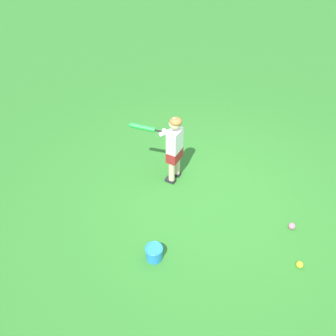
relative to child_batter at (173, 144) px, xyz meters
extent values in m
plane|color=#2D7528|center=(-0.61, 0.28, -0.65)|extent=(40.00, 40.00, 0.00)
cube|color=#232328|center=(0.00, 0.08, -0.63)|extent=(0.16, 0.11, 0.05)
cylinder|color=beige|center=(-0.02, 0.08, -0.44)|extent=(0.09, 0.09, 0.34)
cube|color=#232328|center=(-0.03, -0.09, -0.63)|extent=(0.16, 0.11, 0.05)
cylinder|color=beige|center=(-0.05, -0.08, -0.44)|extent=(0.09, 0.09, 0.34)
cube|color=maroon|center=(-0.03, 0.00, -0.19)|extent=(0.19, 0.29, 0.16)
cube|color=white|center=(-0.03, 0.00, 0.06)|extent=(0.19, 0.27, 0.34)
sphere|color=beige|center=(-0.03, 0.00, 0.34)|extent=(0.17, 0.17, 0.17)
ellipsoid|color=olive|center=(-0.04, 0.00, 0.37)|extent=(0.20, 0.20, 0.11)
sphere|color=green|center=(0.11, -0.02, 0.15)|extent=(0.04, 0.04, 0.04)
cylinder|color=black|center=(0.20, -0.01, 0.16)|extent=(0.14, 0.05, 0.05)
cylinder|color=green|center=(0.43, 0.03, 0.20)|extent=(0.35, 0.12, 0.11)
sphere|color=green|center=(0.60, 0.05, 0.22)|extent=(0.07, 0.07, 0.07)
cylinder|color=white|center=(0.08, 0.02, 0.16)|extent=(0.23, 0.28, 0.14)
cylinder|color=white|center=(0.07, -0.05, 0.16)|extent=(0.29, 0.23, 0.14)
sphere|color=yellow|center=(-1.91, 1.02, -0.61)|extent=(0.08, 0.08, 0.08)
sphere|color=pink|center=(-1.78, 0.45, -0.61)|extent=(0.09, 0.09, 0.09)
cylinder|color=#2884DB|center=(-0.24, 1.44, -0.56)|extent=(0.20, 0.20, 0.18)
torus|color=#2884DB|center=(-0.24, 1.44, -0.47)|extent=(0.22, 0.22, 0.02)
camera|label=1|loc=(-1.19, 3.76, 2.88)|focal=36.96mm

